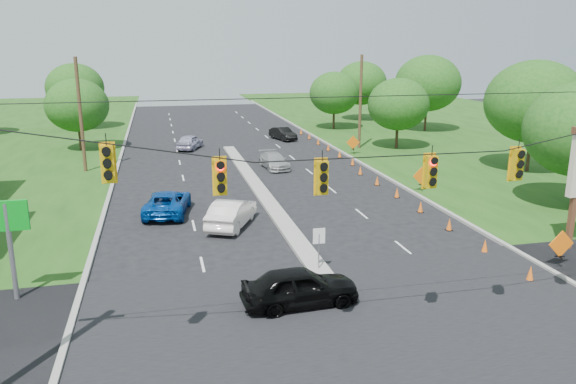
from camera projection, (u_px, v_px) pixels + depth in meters
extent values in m
plane|color=black|center=(366.00, 338.00, 19.46)|extent=(160.00, 160.00, 0.00)
cube|color=black|center=(366.00, 338.00, 19.46)|extent=(160.00, 14.00, 0.02)
cube|color=gray|center=(117.00, 170.00, 45.52)|extent=(0.25, 110.00, 0.16)
cube|color=gray|center=(353.00, 159.00, 49.94)|extent=(0.25, 110.00, 0.16)
cube|color=gray|center=(259.00, 190.00, 39.25)|extent=(1.00, 34.00, 0.18)
cylinder|color=gray|center=(319.00, 253.00, 24.88)|extent=(0.06, 0.06, 1.80)
cube|color=white|center=(319.00, 236.00, 24.68)|extent=(0.55, 0.04, 0.70)
cylinder|color=black|center=(387.00, 143.00, 16.74)|extent=(24.00, 0.04, 0.04)
cube|color=#EEB10D|center=(108.00, 164.00, 15.05)|extent=(0.34, 0.24, 1.00)
cube|color=#EEB10D|center=(220.00, 177.00, 15.84)|extent=(0.34, 0.24, 1.00)
cube|color=#EEB10D|center=(322.00, 178.00, 16.54)|extent=(0.34, 0.24, 1.00)
cube|color=#EEB10D|center=(431.00, 172.00, 17.31)|extent=(0.34, 0.24, 1.00)
cube|color=#EEB10D|center=(517.00, 164.00, 17.95)|extent=(0.34, 0.24, 1.00)
cylinder|color=#422D1C|center=(81.00, 116.00, 43.85)|extent=(0.28, 0.28, 9.00)
cylinder|color=#422D1C|center=(360.00, 102.00, 54.03)|extent=(0.28, 0.28, 9.00)
cylinder|color=gray|center=(11.00, 253.00, 21.87)|extent=(0.20, 0.20, 4.00)
cube|color=#009317|center=(6.00, 216.00, 21.49)|extent=(1.60, 0.15, 1.20)
cube|color=#59331E|center=(573.00, 207.00, 27.38)|extent=(0.25, 0.25, 4.40)
cone|color=orange|center=(530.00, 273.00, 24.08)|extent=(0.32, 0.32, 0.70)
cone|color=orange|center=(485.00, 246.00, 27.38)|extent=(0.32, 0.32, 0.70)
cone|color=orange|center=(449.00, 224.00, 30.67)|extent=(0.32, 0.32, 0.70)
cone|color=orange|center=(421.00, 207.00, 33.97)|extent=(0.32, 0.32, 0.70)
cone|color=orange|center=(397.00, 193.00, 37.27)|extent=(0.32, 0.32, 0.70)
cone|color=orange|center=(377.00, 181.00, 40.57)|extent=(0.32, 0.32, 0.70)
cone|color=orange|center=(360.00, 170.00, 43.86)|extent=(0.32, 0.32, 0.70)
cone|color=orange|center=(353.00, 161.00, 47.29)|extent=(0.32, 0.32, 0.70)
cone|color=orange|center=(340.00, 154.00, 50.59)|extent=(0.32, 0.32, 0.70)
cone|color=orange|center=(328.00, 147.00, 53.89)|extent=(0.32, 0.32, 0.70)
cone|color=orange|center=(318.00, 141.00, 57.19)|extent=(0.32, 0.32, 0.70)
cone|color=orange|center=(309.00, 136.00, 60.49)|extent=(0.32, 0.32, 0.70)
cone|color=orange|center=(301.00, 131.00, 63.78)|extent=(0.32, 0.32, 0.70)
cube|color=black|center=(560.00, 256.00, 25.45)|extent=(0.06, 0.58, 0.26)
cube|color=black|center=(560.00, 256.00, 25.45)|extent=(0.06, 0.58, 0.26)
cube|color=orange|center=(561.00, 244.00, 25.30)|extent=(1.27, 0.05, 1.27)
cube|color=black|center=(421.00, 184.00, 38.64)|extent=(0.06, 0.58, 0.26)
cube|color=black|center=(421.00, 184.00, 38.64)|extent=(0.06, 0.58, 0.26)
cube|color=orange|center=(421.00, 176.00, 38.49)|extent=(1.27, 0.05, 1.27)
cube|color=black|center=(353.00, 149.00, 51.83)|extent=(0.06, 0.58, 0.26)
cube|color=black|center=(353.00, 149.00, 51.83)|extent=(0.06, 0.58, 0.26)
cube|color=orange|center=(353.00, 142.00, 51.68)|extent=(1.27, 0.05, 1.27)
cylinder|color=black|center=(80.00, 138.00, 53.76)|extent=(0.28, 0.28, 2.52)
ellipsoid|color=#194C14|center=(77.00, 105.00, 52.98)|extent=(5.88, 5.88, 5.04)
cylinder|color=black|center=(78.00, 117.00, 67.42)|extent=(0.28, 0.28, 2.88)
ellipsoid|color=#194C14|center=(75.00, 88.00, 66.52)|extent=(6.72, 6.72, 5.76)
cylinder|color=black|center=(574.00, 187.00, 34.34)|extent=(0.28, 0.28, 2.88)
cylinder|color=black|center=(529.00, 152.00, 44.59)|extent=(0.28, 0.28, 3.24)
ellipsoid|color=#194C14|center=(534.00, 102.00, 43.59)|extent=(7.56, 7.56, 6.48)
cylinder|color=black|center=(397.00, 136.00, 54.68)|extent=(0.28, 0.28, 2.52)
ellipsoid|color=#194C14|center=(398.00, 104.00, 53.90)|extent=(5.88, 5.88, 5.04)
cylinder|color=black|center=(426.00, 118.00, 65.76)|extent=(0.28, 0.28, 3.24)
ellipsoid|color=#194C14|center=(428.00, 83.00, 64.76)|extent=(7.56, 7.56, 6.48)
cylinder|color=black|center=(361.00, 110.00, 75.29)|extent=(0.28, 0.28, 2.88)
ellipsoid|color=#194C14|center=(361.00, 83.00, 74.40)|extent=(6.72, 6.72, 5.76)
cylinder|color=black|center=(334.00, 119.00, 67.43)|extent=(0.28, 0.28, 2.52)
ellipsoid|color=#194C14|center=(334.00, 93.00, 66.65)|extent=(5.88, 5.88, 5.04)
imported|color=black|center=(300.00, 287.00, 21.70)|extent=(4.65, 2.09, 1.55)
imported|color=white|center=(232.00, 213.00, 31.26)|extent=(3.49, 4.99, 1.56)
imported|color=#053E98|center=(167.00, 202.00, 33.61)|extent=(3.23, 5.46, 1.42)
imported|color=#989898|center=(274.00, 161.00, 46.14)|extent=(2.14, 4.49, 1.26)
imported|color=#A9A3BF|center=(190.00, 142.00, 54.63)|extent=(3.15, 4.53, 1.43)
imported|color=black|center=(283.00, 134.00, 60.07)|extent=(2.48, 4.27, 1.33)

